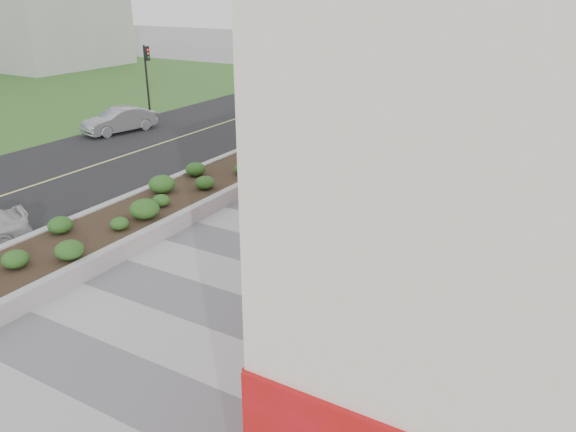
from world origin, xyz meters
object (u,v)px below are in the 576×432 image
planter (185,193)px  traffic_signal_far (147,71)px  car_silver (119,120)px  traffic_signal_near (289,83)px  skateboarder (290,263)px

planter → traffic_signal_far: size_ratio=4.29×
planter → car_silver: bearing=146.5°
planter → traffic_signal_near: 10.90m
car_silver → traffic_signal_near: bearing=38.6°
traffic_signal_far → car_silver: 4.10m
car_silver → skateboarder: bearing=-18.2°
skateboarder → car_silver: (-16.39, 10.11, -0.13)m
traffic_signal_near → skateboarder: (8.12, -14.00, -1.98)m
traffic_signal_far → skateboarder: (17.32, -13.50, -1.98)m
traffic_signal_far → car_silver: traffic_signal_far is taller
traffic_signal_far → skateboarder: bearing=-37.9°
traffic_signal_far → traffic_signal_near: bearing=3.1°
traffic_signal_far → car_silver: size_ratio=1.06×
planter → car_silver: car_silver is taller
planter → car_silver: 11.99m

